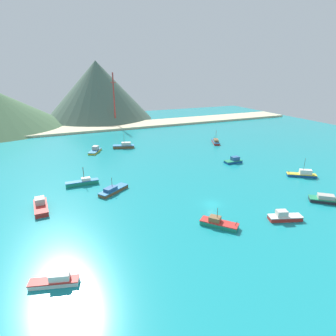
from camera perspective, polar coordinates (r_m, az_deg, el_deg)
The scene contains 16 objects.
ground at distance 100.92m, azimuth -0.18°, elevation -0.36°, with size 260.00×280.00×0.50m.
fishing_boat_0 at distance 129.09m, azimuth -8.80°, elevation 4.43°, with size 9.89×5.67×6.29m.
fishing_boat_1 at distance 90.98m, azimuth -16.80°, elevation -2.79°, with size 9.87×2.29×5.66m.
fishing_boat_2 at distance 53.84m, azimuth -21.68°, elevation -20.34°, with size 8.28×4.13×2.06m.
fishing_boat_3 at distance 83.60m, azimuth -11.02°, elevation -4.37°, with size 9.78×7.98×4.59m.
fishing_boat_4 at distance 87.56m, azimuth 29.74°, elevation -5.58°, with size 10.17×9.20×2.09m.
fishing_boat_5 at distance 110.47m, azimuth 13.09°, elevation 1.49°, with size 6.74×3.00×2.30m.
fishing_boat_6 at distance 66.50m, azimuth 10.09°, elevation -10.87°, with size 7.63×8.25×4.52m.
fishing_boat_7 at distance 73.20m, azimuth 22.34°, elevation -9.06°, with size 8.22×4.87×2.53m.
fishing_boat_8 at distance 124.99m, azimuth -14.46°, elevation 3.46°, with size 6.99×9.06×2.54m.
fishing_boat_9 at distance 103.79m, azimuth 25.47°, elevation -1.10°, with size 8.92×7.11×6.35m.
fishing_boat_10 at distance 137.81m, azimuth 9.55°, elevation 5.28°, with size 6.42×10.04×6.24m.
fishing_boat_11 at distance 79.42m, azimuth -24.22°, elevation -6.98°, with size 3.52×9.46×2.84m.
beach_strip at distance 176.23m, azimuth -10.86°, elevation 8.22°, with size 247.00×20.48×1.20m, color beige.
hill_central at distance 206.97m, azimuth -13.99°, elevation 14.89°, with size 72.88×72.88×38.76m.
radio_tower at distance 177.74m, azimuth -10.78°, elevation 13.38°, with size 3.16×2.52×31.56m.
Camera 1 is at (-37.48, -57.20, 34.05)m, focal length 30.31 mm.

